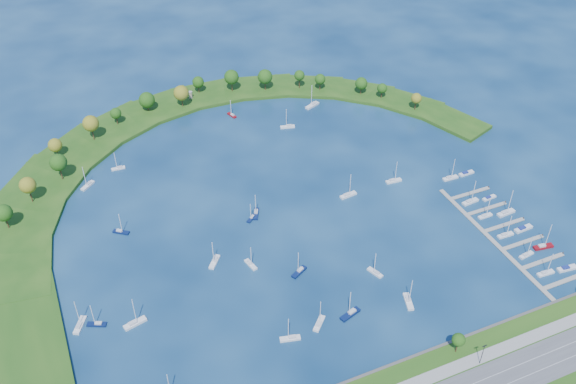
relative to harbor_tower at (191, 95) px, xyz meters
name	(u,v)px	position (x,y,z in m)	size (l,w,h in m)	color
ground	(283,207)	(11.04, -116.56, -4.28)	(700.00, 700.00, 0.00)	#072244
breakwater	(163,173)	(-35.28, -67.85, -3.30)	(286.74, 247.64, 2.00)	#1C4813
breakwater_trees	(183,111)	(-11.88, -26.92, 6.42)	(237.36, 94.39, 14.87)	#382314
harbor_tower	(191,95)	(0.00, 0.00, 0.00)	(2.60, 2.60, 4.46)	gray
dock_system	(505,236)	(96.34, -177.56, -3.93)	(24.28, 82.00, 1.60)	gray
moored_boat_0	(135,323)	(-71.58, -160.67, -3.32)	(9.71, 4.76, 13.75)	silver
moored_boat_1	(97,324)	(-85.43, -155.06, -3.40)	(7.88, 5.25, 11.32)	#0B1945
moored_boat_2	(251,218)	(-6.15, -119.05, -3.44)	(6.14, 5.60, 9.57)	#0B1945
moored_boat_3	(118,168)	(-55.68, -53.20, -3.42)	(7.24, 2.47, 10.47)	silver
moored_boat_4	(319,323)	(-4.78, -189.97, -3.37)	(7.63, 7.59, 12.36)	silver
moored_boat_5	(256,213)	(-2.96, -116.80, -3.36)	(5.85, 8.67, 12.48)	#0B1945
moored_boat_7	(348,195)	(44.13, -121.85, -3.35)	(9.13, 3.62, 13.06)	silver
moored_boat_8	(299,271)	(-0.15, -160.67, -3.37)	(8.47, 6.02, 12.29)	#0B1945
moored_boat_9	(80,325)	(-91.69, -152.96, -3.34)	(6.65, 9.12, 13.29)	silver
moored_boat_10	(88,185)	(-72.96, -61.94, -3.37)	(7.87, 7.29, 12.34)	silver
moored_boat_11	(375,272)	(29.63, -174.17, -3.40)	(4.57, 7.90, 11.21)	silver
moored_boat_12	(121,231)	(-65.08, -104.03, -3.40)	(7.49, 6.36, 11.36)	#0B1945
moored_boat_13	(232,115)	(16.96, -26.62, -3.42)	(3.95, 7.29, 10.33)	maroon
moored_boat_14	(394,180)	(70.96, -120.66, -3.37)	(8.49, 2.92, 12.27)	silver
moored_boat_15	(312,105)	(65.39, -35.45, -3.29)	(10.24, 6.63, 14.65)	silver
moored_boat_16	(251,264)	(-17.72, -148.06, -3.40)	(3.71, 7.85, 11.13)	silver
moored_boat_17	(215,261)	(-31.60, -140.15, -3.36)	(7.27, 8.32, 12.75)	silver
moored_boat_18	(350,313)	(8.85, -190.57, -3.32)	(9.75, 5.27, 13.80)	#0B1945
moored_boat_19	(290,338)	(-18.21, -192.12, -3.38)	(8.40, 4.09, 11.90)	silver
moored_boat_20	(288,126)	(42.04, -51.58, -3.37)	(8.69, 4.29, 12.30)	silver
moored_boat_21	(408,301)	(33.80, -194.07, -3.33)	(5.25, 9.50, 13.45)	silver
docked_boat_0	(546,273)	(96.57, -203.84, -3.39)	(8.07, 2.67, 11.69)	silver
docked_boat_1	(567,268)	(107.01, -205.31, -3.60)	(9.33, 3.55, 1.86)	silver
docked_boat_2	(526,254)	(96.57, -191.51, -3.41)	(7.70, 3.07, 11.01)	silver
docked_boat_3	(543,246)	(107.04, -190.29, -3.33)	(9.52, 3.96, 13.57)	maroon
docked_boat_4	(505,235)	(96.56, -177.11, -3.39)	(8.04, 2.41, 11.75)	silver
docked_boat_5	(523,229)	(107.00, -176.87, -3.58)	(9.51, 3.15, 1.91)	silver
docked_boat_6	(485,215)	(96.57, -162.19, -3.41)	(7.52, 2.30, 10.97)	silver
docked_boat_7	(506,212)	(107.04, -164.39, -3.32)	(9.67, 3.35, 13.96)	silver
docked_boat_8	(470,201)	(96.55, -150.45, -3.35)	(9.04, 3.26, 13.01)	silver
docked_boat_9	(489,198)	(107.03, -151.59, -3.72)	(7.71, 2.80, 1.54)	silver
docked_boat_10	(450,177)	(98.96, -130.27, -3.37)	(8.41, 2.49, 12.31)	silver
docked_boat_11	(466,173)	(108.92, -130.18, -3.65)	(8.57, 2.70, 1.73)	silver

